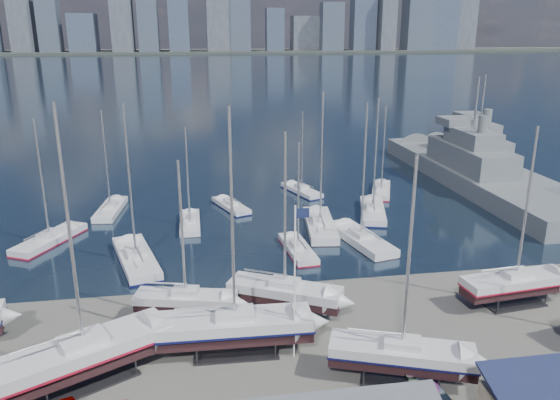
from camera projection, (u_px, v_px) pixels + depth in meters
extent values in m
plane|color=#605E59|center=(288.00, 341.00, 42.75)|extent=(1400.00, 1400.00, 0.00)
cube|color=#182438|center=(200.00, 70.00, 334.88)|extent=(1400.00, 600.00, 0.40)
cube|color=#2D332D|center=(195.00, 52.00, 579.48)|extent=(1400.00, 80.00, 2.20)
cube|color=#595E66|center=(21.00, 8.00, 540.32)|extent=(22.49, 24.47, 83.83)
cube|color=#3D4756|center=(49.00, 23.00, 541.80)|extent=(19.55, 21.83, 55.97)
cube|color=#475166|center=(83.00, 33.00, 555.24)|extent=(26.03, 30.49, 37.14)
cube|color=#595E66|center=(121.00, 6.00, 542.92)|extent=(21.60, 16.58, 87.63)
cube|color=#3D4756|center=(148.00, 17.00, 551.17)|extent=(19.42, 28.42, 67.60)
cube|color=#475166|center=(179.00, 24.00, 560.87)|extent=(20.24, 23.80, 54.09)
cube|color=#595E66|center=(219.00, 24.00, 564.07)|extent=(24.62, 19.72, 54.00)
cube|color=#3D4756|center=(240.00, 23.00, 565.46)|extent=(20.75, 17.93, 55.97)
cube|color=#475166|center=(275.00, 30.00, 571.39)|extent=(18.36, 16.25, 43.03)
cube|color=#595E66|center=(305.00, 33.00, 595.84)|extent=(28.49, 22.03, 35.69)
cube|color=#3D4756|center=(332.00, 27.00, 581.00)|extent=(23.34, 17.87, 49.11)
cube|color=#475166|center=(363.00, 14.00, 597.01)|extent=(25.35, 19.79, 75.95)
cube|color=#595E66|center=(385.00, 23.00, 597.18)|extent=(17.00, 27.45, 57.67)
cube|color=#3D4756|center=(419.00, 0.00, 595.60)|extent=(29.28, 24.05, 106.04)
cube|color=#475166|center=(442.00, 15.00, 614.13)|extent=(30.82, 28.37, 74.41)
cube|color=#595E66|center=(466.00, 14.00, 619.98)|extent=(21.74, 17.03, 77.48)
cube|color=#2D2D33|center=(88.00, 381.00, 37.74)|extent=(7.22, 5.80, 0.16)
cube|color=black|center=(85.00, 361.00, 37.26)|extent=(11.86, 8.24, 0.96)
cube|color=silver|center=(84.00, 349.00, 36.97)|extent=(12.11, 8.68, 0.96)
cube|color=maroon|center=(85.00, 354.00, 37.11)|extent=(12.23, 8.77, 0.19)
cube|color=silver|center=(83.00, 339.00, 36.76)|extent=(3.59, 3.20, 0.50)
cylinder|color=#B2B2B7|center=(69.00, 231.00, 34.43)|extent=(0.22, 0.22, 16.15)
cube|color=#2D2D33|center=(187.00, 320.00, 45.65)|extent=(4.96, 3.11, 0.16)
cube|color=black|center=(186.00, 305.00, 45.21)|extent=(8.59, 3.87, 0.67)
cube|color=silver|center=(186.00, 297.00, 45.01)|extent=(8.67, 4.21, 0.67)
cube|color=silver|center=(185.00, 291.00, 44.84)|extent=(2.36, 1.85, 0.50)
cylinder|color=#B2B2B7|center=(182.00, 230.00, 43.23)|extent=(0.22, 0.22, 11.28)
cube|color=#2D2D33|center=(236.00, 351.00, 41.23)|extent=(6.41, 3.10, 0.16)
cube|color=black|center=(235.00, 333.00, 40.76)|extent=(11.57, 3.10, 0.92)
cube|color=silver|center=(235.00, 322.00, 40.48)|extent=(11.58, 3.58, 0.92)
cube|color=#0D1041|center=(235.00, 327.00, 40.61)|extent=(11.70, 3.62, 0.18)
cube|color=silver|center=(235.00, 313.00, 40.27)|extent=(2.93, 2.02, 0.50)
cylinder|color=#B2B2B7|center=(232.00, 218.00, 38.04)|extent=(0.22, 0.22, 15.50)
cube|color=#2D2D33|center=(285.00, 313.00, 46.82)|extent=(5.84, 4.64, 0.16)
cube|color=black|center=(285.00, 297.00, 46.37)|extent=(9.62, 6.56, 0.77)
cube|color=silver|center=(285.00, 289.00, 46.14)|extent=(9.81, 6.92, 0.77)
cube|color=silver|center=(285.00, 282.00, 45.95)|extent=(2.90, 2.57, 0.50)
cylinder|color=#B2B2B7|center=(285.00, 212.00, 44.08)|extent=(0.22, 0.22, 13.05)
cube|color=#2D2D33|center=(400.00, 379.00, 37.90)|extent=(5.94, 4.21, 0.16)
cube|color=black|center=(401.00, 361.00, 37.45)|extent=(10.05, 5.62, 0.79)
cube|color=silver|center=(402.00, 351.00, 37.21)|extent=(10.19, 6.00, 0.79)
cube|color=#0D1041|center=(402.00, 355.00, 37.32)|extent=(10.29, 6.06, 0.16)
cube|color=silver|center=(403.00, 342.00, 37.02)|extent=(2.88, 2.41, 0.50)
cylinder|color=#B2B2B7|center=(409.00, 255.00, 35.12)|extent=(0.22, 0.22, 13.29)
cube|color=#2D2D33|center=(513.00, 303.00, 48.46)|extent=(5.61, 3.03, 0.16)
cube|color=black|center=(515.00, 288.00, 48.01)|extent=(9.96, 3.37, 0.78)
cube|color=silver|center=(516.00, 280.00, 47.78)|extent=(10.00, 3.78, 0.78)
cube|color=maroon|center=(516.00, 284.00, 47.89)|extent=(10.10, 3.82, 0.16)
cube|color=silver|center=(517.00, 273.00, 47.59)|extent=(2.61, 1.90, 0.50)
cylinder|color=#B2B2B7|center=(527.00, 204.00, 45.70)|extent=(0.22, 0.22, 13.18)
cube|color=black|center=(51.00, 245.00, 62.39)|extent=(6.65, 9.92, 0.80)
cube|color=silver|center=(50.00, 239.00, 62.15)|extent=(7.02, 10.11, 0.80)
cube|color=maroon|center=(50.00, 242.00, 62.26)|extent=(7.09, 10.22, 0.16)
cube|color=silver|center=(49.00, 234.00, 61.96)|extent=(2.62, 2.97, 0.50)
cylinder|color=#B2B2B7|center=(42.00, 179.00, 60.04)|extent=(0.22, 0.22, 13.42)
cube|color=black|center=(111.00, 214.00, 72.87)|extent=(3.22, 9.62, 0.75)
cube|color=silver|center=(111.00, 209.00, 72.65)|extent=(3.62, 9.66, 0.75)
cube|color=silver|center=(110.00, 205.00, 72.46)|extent=(1.82, 2.51, 0.50)
cylinder|color=#B2B2B7|center=(106.00, 160.00, 70.64)|extent=(0.22, 0.22, 12.74)
cube|color=black|center=(137.00, 266.00, 57.11)|extent=(5.59, 11.83, 0.92)
cube|color=silver|center=(136.00, 258.00, 56.84)|extent=(6.05, 11.95, 0.92)
cube|color=#0D1041|center=(136.00, 262.00, 56.96)|extent=(6.12, 12.07, 0.18)
cube|color=silver|center=(136.00, 251.00, 56.63)|extent=(2.60, 3.28, 0.50)
cylinder|color=#B2B2B7|center=(130.00, 182.00, 54.39)|extent=(0.22, 0.22, 15.54)
cube|color=black|center=(190.00, 228.00, 67.91)|extent=(2.06, 8.56, 0.68)
cube|color=silver|center=(190.00, 222.00, 67.71)|extent=(2.42, 8.56, 0.68)
cube|color=silver|center=(190.00, 218.00, 67.53)|extent=(1.44, 2.14, 0.50)
cylinder|color=#B2B2B7|center=(188.00, 175.00, 65.89)|extent=(0.22, 0.22, 11.55)
cube|color=black|center=(231.00, 210.00, 74.51)|extent=(4.67, 8.26, 0.65)
cube|color=silver|center=(231.00, 206.00, 74.31)|extent=(4.99, 8.38, 0.65)
cube|color=#0D1041|center=(231.00, 208.00, 74.40)|extent=(5.04, 8.46, 0.13)
cube|color=silver|center=(231.00, 202.00, 74.14)|extent=(1.99, 2.38, 0.50)
cylinder|color=#B2B2B7|center=(230.00, 164.00, 72.59)|extent=(0.22, 0.22, 10.94)
cube|color=black|center=(298.00, 254.00, 59.85)|extent=(2.72, 8.63, 0.68)
cube|color=silver|center=(298.00, 248.00, 59.65)|extent=(3.07, 8.66, 0.68)
cube|color=maroon|center=(298.00, 251.00, 59.74)|extent=(3.10, 8.75, 0.14)
cube|color=silver|center=(298.00, 243.00, 59.47)|extent=(1.60, 2.23, 0.50)
cylinder|color=#B2B2B7|center=(298.00, 195.00, 57.84)|extent=(0.22, 0.22, 11.46)
cube|color=black|center=(320.00, 232.00, 66.73)|extent=(4.09, 11.78, 0.92)
cube|color=silver|center=(320.00, 225.00, 66.46)|extent=(4.57, 11.84, 0.92)
cube|color=silver|center=(320.00, 219.00, 66.25)|extent=(2.27, 3.09, 0.50)
cylinder|color=#B2B2B7|center=(322.00, 159.00, 64.00)|extent=(0.22, 0.22, 15.58)
cube|color=black|center=(302.00, 194.00, 81.59)|extent=(4.76, 8.65, 0.68)
cube|color=silver|center=(302.00, 190.00, 81.38)|extent=(5.09, 8.77, 0.68)
cube|color=#0D1041|center=(302.00, 192.00, 81.48)|extent=(5.14, 8.86, 0.14)
cube|color=silver|center=(302.00, 186.00, 81.21)|extent=(2.05, 2.47, 0.50)
cylinder|color=#B2B2B7|center=(302.00, 150.00, 79.58)|extent=(0.22, 0.22, 11.43)
cube|color=black|center=(361.00, 246.00, 62.48)|extent=(5.07, 11.41, 0.89)
cube|color=silver|center=(361.00, 238.00, 62.22)|extent=(5.53, 11.52, 0.89)
cube|color=silver|center=(361.00, 233.00, 62.01)|extent=(2.44, 3.12, 0.50)
cylinder|color=#B2B2B7|center=(364.00, 171.00, 59.85)|extent=(0.22, 0.22, 14.99)
cube|color=black|center=(372.00, 217.00, 72.02)|extent=(5.30, 10.90, 0.85)
cube|color=silver|center=(373.00, 211.00, 71.77)|extent=(5.73, 11.02, 0.85)
cube|color=#0D1041|center=(373.00, 214.00, 71.89)|extent=(5.78, 11.13, 0.17)
cube|color=silver|center=(373.00, 206.00, 71.57)|extent=(2.43, 3.04, 0.50)
cylinder|color=#B2B2B7|center=(376.00, 154.00, 69.51)|extent=(0.22, 0.22, 14.32)
cube|color=black|center=(381.00, 195.00, 81.60)|extent=(5.19, 9.21, 0.72)
cube|color=silver|center=(381.00, 190.00, 81.39)|extent=(5.55, 9.34, 0.72)
cube|color=maroon|center=(381.00, 192.00, 81.49)|extent=(5.60, 9.44, 0.14)
cube|color=silver|center=(381.00, 186.00, 81.21)|extent=(2.22, 2.65, 0.50)
cylinder|color=#B2B2B7|center=(384.00, 147.00, 79.46)|extent=(0.22, 0.22, 12.19)
cube|color=#5A6064|center=(468.00, 182.00, 85.81)|extent=(8.58, 50.03, 4.49)
cube|color=#5A6064|center=(471.00, 156.00, 84.60)|extent=(6.60, 17.55, 3.60)
cube|color=#5A6064|center=(473.00, 137.00, 83.71)|extent=(4.91, 10.04, 2.40)
cube|color=#5A6064|center=(458.00, 121.00, 87.90)|extent=(5.65, 5.06, 1.20)
cylinder|color=#B2B2B7|center=(476.00, 103.00, 82.16)|extent=(0.30, 0.30, 8.00)
cube|color=#5A6064|center=(476.00, 166.00, 95.74)|extent=(6.47, 40.04, 3.60)
cube|color=#5A6064|center=(478.00, 146.00, 94.67)|extent=(5.15, 14.02, 3.60)
cube|color=#5A6064|center=(480.00, 129.00, 93.78)|extent=(3.86, 8.01, 2.40)
cube|color=#5A6064|center=(469.00, 116.00, 97.04)|extent=(4.49, 4.01, 1.20)
cylinder|color=#B2B2B7|center=(483.00, 99.00, 92.23)|extent=(0.30, 0.30, 8.00)
cylinder|color=white|center=(295.00, 284.00, 38.95)|extent=(0.12, 0.12, 11.88)
cube|color=#151C42|center=(302.00, 213.00, 37.44)|extent=(0.99, 0.05, 0.69)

